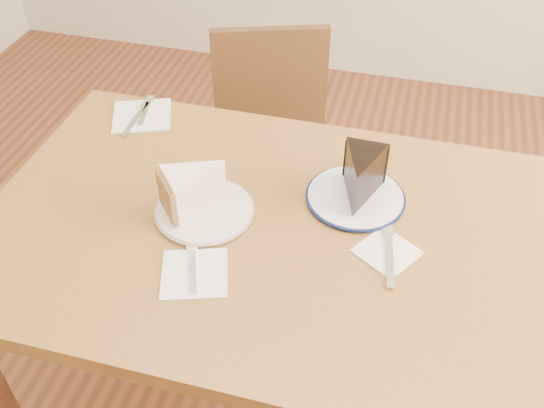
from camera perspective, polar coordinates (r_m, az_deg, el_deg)
The scene contains 14 objects.
ground at distance 1.89m, azimuth -0.73°, elevation -18.48°, with size 4.00×4.00×0.00m, color #472213.
table at distance 1.36m, azimuth -0.96°, elevation -4.89°, with size 1.20×0.80×0.75m.
chair_far at distance 1.92m, azimuth 0.12°, elevation 4.35°, with size 0.53×0.53×0.85m.
plate_cream at distance 1.32m, azimuth -6.36°, elevation -0.63°, with size 0.21×0.21×0.01m, color silver.
plate_navy at distance 1.36m, azimuth 7.85°, elevation 0.63°, with size 0.21×0.21×0.01m, color white.
carrot_cake at distance 1.30m, azimuth -6.99°, elevation 1.43°, with size 0.09×0.13×0.09m, color beige, non-canonical shape.
chocolate_cake at distance 1.32m, azimuth 8.29°, elevation 2.20°, with size 0.09×0.13×0.10m, color black, non-canonical shape.
napkin_cream at distance 1.20m, azimuth -7.31°, elevation -6.51°, with size 0.13×0.13×0.00m, color white.
napkin_navy at distance 1.25m, azimuth 10.74°, elevation -4.43°, with size 0.11×0.11×0.00m, color white.
napkin_spare at distance 1.64m, azimuth -12.14°, elevation 8.13°, with size 0.15×0.15×0.00m, color white.
fork_cream at distance 1.21m, azimuth -7.50°, elevation -5.85°, with size 0.01×0.14×0.00m, color silver.
knife_navy at distance 1.24m, azimuth 10.98°, elevation -4.79°, with size 0.02×0.17×0.00m, color silver.
fork_spare at distance 1.65m, azimuth -11.81°, elevation 8.60°, with size 0.01×0.14×0.00m, color silver.
knife_spare at distance 1.63m, azimuth -12.68°, elevation 7.83°, with size 0.01×0.16×0.00m, color silver.
Camera 1 is at (0.26, -0.89, 1.65)m, focal length 40.00 mm.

